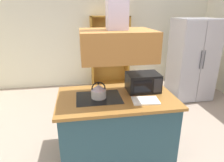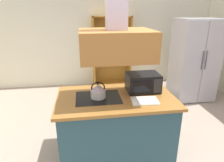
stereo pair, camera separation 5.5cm
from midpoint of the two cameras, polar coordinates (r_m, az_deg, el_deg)
The scene contains 9 objects.
ground_plane at distance 3.24m, azimuth 3.88°, elevation -18.82°, with size 7.80×7.80×0.00m, color tan.
wall_back at distance 5.53m, azimuth -3.08°, elevation 12.85°, with size 6.00×0.12×2.70m, color silver.
kitchen_island at distance 2.94m, azimuth 0.61°, elevation -12.40°, with size 1.60×0.98×0.90m.
range_hood at distance 2.51m, azimuth 0.72°, elevation 13.06°, with size 0.90×0.70×1.27m.
refrigerator at distance 4.98m, azimuth 21.60°, elevation 5.68°, with size 0.90×0.77×1.84m.
dish_cabinet at distance 5.43m, azimuth -0.99°, elevation 7.16°, with size 1.00×0.40×1.87m.
kettle at distance 2.66m, azimuth -4.43°, elevation -2.91°, with size 0.20×0.20×0.23m.
cutting_board at distance 2.62m, azimuth 8.94°, elevation -5.54°, with size 0.34×0.24×0.02m, color white.
microwave at distance 2.91m, azimuth 8.29°, elevation -0.32°, with size 0.46×0.35×0.26m.
Camera 1 is at (-0.65, -2.45, 2.02)m, focal length 31.99 mm.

